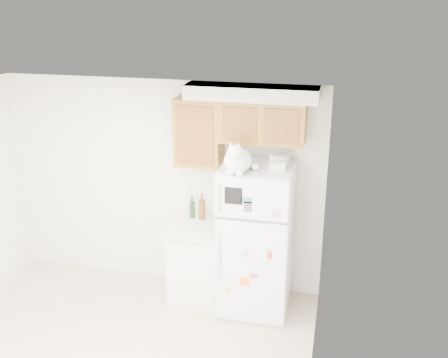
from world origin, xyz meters
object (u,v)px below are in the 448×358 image
(storage_box_front, at_px, (277,166))
(bottle_amber, at_px, (202,206))
(storage_box_back, at_px, (279,160))
(base_counter, at_px, (198,261))
(cat, at_px, (237,160))
(refrigerator, at_px, (256,239))
(bottle_green, at_px, (192,207))

(storage_box_front, height_order, bottle_amber, storage_box_front)
(storage_box_back, distance_m, bottle_amber, 1.11)
(base_counter, xyz_separation_m, cat, (0.52, -0.31, 1.37))
(refrigerator, relative_size, base_counter, 1.85)
(base_counter, bearing_deg, bottle_green, 121.33)
(base_counter, bearing_deg, bottle_amber, 86.13)
(storage_box_back, distance_m, storage_box_front, 0.20)
(cat, bearing_deg, bottle_green, 142.08)
(refrigerator, relative_size, bottle_amber, 5.24)
(storage_box_back, height_order, bottle_amber, storage_box_back)
(storage_box_back, bearing_deg, cat, -121.00)
(base_counter, xyz_separation_m, storage_box_front, (0.89, -0.15, 1.28))
(refrigerator, xyz_separation_m, base_counter, (-0.69, 0.07, -0.39))
(refrigerator, bearing_deg, bottle_green, 162.10)
(storage_box_front, xyz_separation_m, bottle_green, (-1.01, 0.34, -0.69))
(cat, height_order, bottle_green, cat)
(cat, height_order, bottle_amber, cat)
(cat, distance_m, storage_box_front, 0.42)
(refrigerator, bearing_deg, cat, -126.23)
(cat, bearing_deg, base_counter, 149.41)
(base_counter, xyz_separation_m, storage_box_back, (0.90, 0.05, 1.29))
(storage_box_back, height_order, storage_box_front, storage_box_back)
(refrigerator, height_order, base_counter, refrigerator)
(refrigerator, relative_size, storage_box_front, 11.33)
(bottle_amber, bearing_deg, base_counter, -93.87)
(storage_box_back, relative_size, storage_box_front, 1.20)
(cat, relative_size, storage_box_back, 2.81)
(refrigerator, distance_m, storage_box_front, 0.92)
(base_counter, height_order, storage_box_front, storage_box_front)
(refrigerator, bearing_deg, bottle_amber, 160.41)
(cat, distance_m, bottle_amber, 1.02)
(storage_box_front, relative_size, bottle_amber, 0.46)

